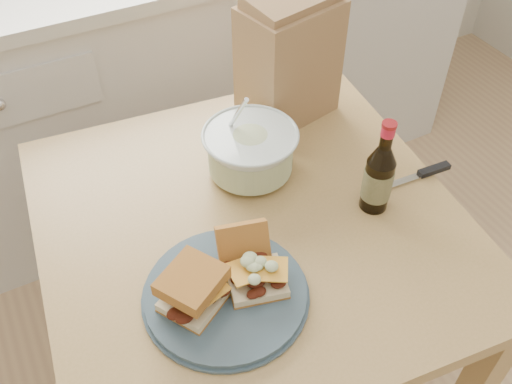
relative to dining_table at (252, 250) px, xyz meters
name	(u,v)px	position (x,y,z in m)	size (l,w,h in m)	color
cabinet_run	(148,83)	(0.09, 1.00, -0.17)	(2.50, 0.64, 0.94)	silver
dining_table	(252,250)	(0.00, 0.00, 0.00)	(0.98, 0.98, 0.75)	tan
plate	(226,294)	(-0.14, -0.16, 0.12)	(0.31, 0.31, 0.02)	#3D5363
sandwich_left	(193,289)	(-0.20, -0.15, 0.17)	(0.15, 0.14, 0.08)	beige
sandwich_right	(252,265)	(-0.08, -0.15, 0.16)	(0.13, 0.17, 0.09)	beige
coleslaw_bowl	(250,153)	(0.07, 0.14, 0.17)	(0.22, 0.22, 0.22)	silver
beer_bottle	(379,177)	(0.26, -0.09, 0.20)	(0.06, 0.06, 0.23)	black
knife	(425,173)	(0.42, -0.07, 0.12)	(0.21, 0.03, 0.01)	silver
paper_bag	(289,62)	(0.26, 0.30, 0.26)	(0.23, 0.15, 0.30)	#A77650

